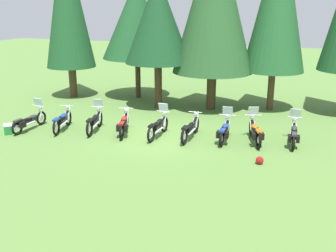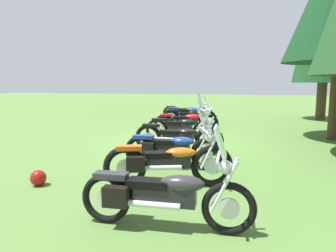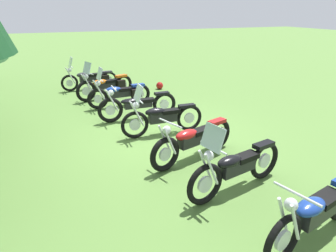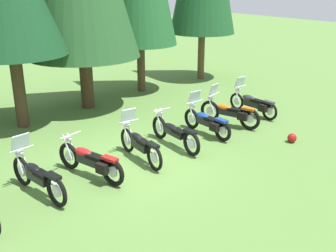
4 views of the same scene
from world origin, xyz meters
TOP-DOWN VIEW (x-y plane):
  - ground_plane at (0.00, 0.00)m, footprint 80.00×80.00m
  - motorcycle_0 at (-5.80, -1.10)m, footprint 0.71×2.32m
  - motorcycle_1 at (-4.35, -0.60)m, footprint 0.79×2.22m
  - motorcycle_2 at (-2.86, -0.27)m, footprint 0.73×2.22m
  - motorcycle_3 at (-1.45, -0.17)m, footprint 0.99×2.27m
  - motorcycle_4 at (0.12, 0.01)m, footprint 0.61×2.22m
  - motorcycle_5 at (1.50, 0.24)m, footprint 0.62×2.40m
  - motorcycle_6 at (2.95, 0.41)m, footprint 0.74×2.17m
  - motorcycle_7 at (4.19, 0.64)m, footprint 1.00×2.22m
  - motorcycle_8 at (5.71, 0.98)m, footprint 0.60×2.27m
  - pine_tree_1 at (-3.82, 6.72)m, footprint 4.16×4.16m
  - pine_tree_2 at (-1.72, 4.74)m, footprint 3.54×3.54m
  - picnic_cooler at (-6.34, -1.90)m, footprint 0.57×0.57m
  - dropped_helmet at (4.69, -1.65)m, footprint 0.29×0.29m

SIDE VIEW (x-z plane):
  - ground_plane at x=0.00m, z-range 0.00..0.00m
  - dropped_helmet at x=4.69m, z-range 0.00..0.29m
  - picnic_cooler at x=-6.34m, z-range 0.00..0.43m
  - motorcycle_0 at x=-5.80m, z-range -0.23..1.11m
  - motorcycle_5 at x=1.50m, z-range -0.07..0.96m
  - motorcycle_6 at x=2.95m, z-range -0.22..1.14m
  - motorcycle_3 at x=-1.45m, z-range -0.05..0.97m
  - motorcycle_8 at x=5.71m, z-range -0.21..1.14m
  - motorcycle_1 at x=-4.35m, z-range -0.04..0.98m
  - motorcycle_7 at x=4.19m, z-range -0.22..1.17m
  - motorcycle_2 at x=-2.86m, z-range -0.21..1.18m
  - motorcycle_4 at x=0.12m, z-range -0.20..1.17m
  - pine_tree_1 at x=-3.82m, z-range 1.20..8.16m
  - pine_tree_2 at x=-1.72m, z-range 1.22..8.30m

